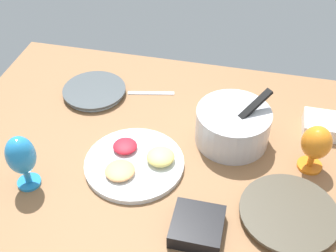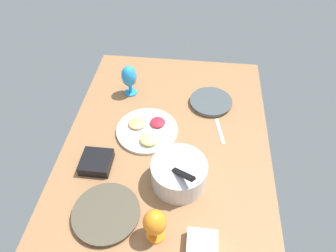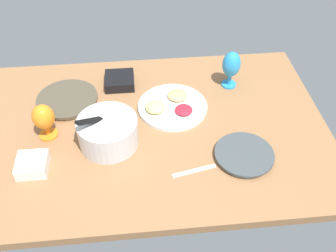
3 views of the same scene
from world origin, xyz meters
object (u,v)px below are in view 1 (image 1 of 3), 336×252
dinner_plate_left (94,91)px  hurricane_glass_orange (316,144)px  dinner_plate_right (289,214)px  fruit_platter (136,162)px  square_bowl_black (197,226)px  square_bowl_white (321,124)px  mixing_bowl (233,125)px  hurricane_glass_blue (21,157)px

dinner_plate_left → hurricane_glass_orange: (80.77, -20.67, 8.76)cm
dinner_plate_right → fruit_platter: 49.46cm
square_bowl_black → square_bowl_white: size_ratio=1.20×
dinner_plate_right → mixing_bowl: 35.37cm
mixing_bowl → hurricane_glass_blue: hurricane_glass_blue is taller
hurricane_glass_blue → square_bowl_black: size_ratio=1.34×
mixing_bowl → hurricane_glass_blue: 67.85cm
mixing_bowl → square_bowl_white: (29.71, 11.60, -3.83)cm
dinner_plate_right → mixing_bowl: (-20.00, 28.67, 5.35)cm
dinner_plate_right → dinner_plate_left: bearing=150.4°
dinner_plate_left → hurricane_glass_orange: size_ratio=1.48×
hurricane_glass_blue → dinner_plate_right: bearing=3.7°
fruit_platter → square_bowl_white: 65.85cm
hurricane_glass_orange → dinner_plate_left: bearing=165.6°
mixing_bowl → fruit_platter: (-28.52, -19.11, -5.24)cm
hurricane_glass_blue → square_bowl_black: bearing=-6.1°
hurricane_glass_blue → square_bowl_black: (53.84, -5.80, -9.03)cm
mixing_bowl → fruit_platter: size_ratio=0.77×
hurricane_glass_blue → dinner_plate_left: bearing=85.2°
hurricane_glass_orange → square_bowl_black: 45.58cm
fruit_platter → hurricane_glass_orange: 56.67cm
dinner_plate_right → hurricane_glass_orange: bearing=74.2°
hurricane_glass_orange → square_bowl_black: hurricane_glass_orange is taller
fruit_platter → dinner_plate_right: bearing=-11.2°
hurricane_glass_orange → square_bowl_black: bearing=-133.4°
dinner_plate_left → fruit_platter: 41.95cm
dinner_plate_left → hurricane_glass_orange: bearing=-14.4°
square_bowl_white → dinner_plate_left: bearing=178.5°
mixing_bowl → hurricane_glass_orange: size_ratio=1.52×
dinner_plate_left → square_bowl_black: bearing=-46.9°
mixing_bowl → square_bowl_black: mixing_bowl is taller
square_bowl_black → square_bowl_white: 61.73cm
mixing_bowl → square_bowl_black: bearing=-96.9°
hurricane_glass_blue → square_bowl_white: hurricane_glass_blue is taller
dinner_plate_left → hurricane_glass_blue: 48.85cm
mixing_bowl → hurricane_glass_orange: bearing=-14.8°
dinner_plate_left → hurricane_glass_blue: hurricane_glass_blue is taller
mixing_bowl → square_bowl_black: (-4.77, -39.60, -4.03)cm
square_bowl_white → hurricane_glass_orange: bearing=-100.9°
square_bowl_white → mixing_bowl: bearing=-158.7°
dinner_plate_right → square_bowl_black: 27.11cm
dinner_plate_right → mixing_bowl: mixing_bowl is taller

